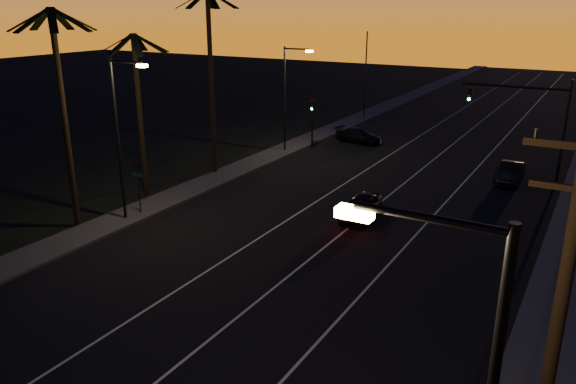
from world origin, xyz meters
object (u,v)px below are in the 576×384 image
Objects in this scene: lead_car at (361,207)px; cross_car at (358,136)px; signal_mast at (529,110)px; right_car at (510,172)px; utility_pole at (556,335)px.

cross_car is (-7.47, 17.17, -0.07)m from lead_car.
signal_mast is at bearing -16.03° from cross_car.
lead_car is 1.03× the size of cross_car.
right_car reaches higher than cross_car.
cross_car is (-13.62, 5.61, -0.06)m from right_car.
cross_car is at bearing 113.51° from lead_car.
lead_car is 18.72m from cross_car.
utility_pole is at bearing -81.53° from signal_mast.
lead_car is (-6.64, -13.12, -4.09)m from signal_mast.
signal_mast reaches higher than lead_car.
signal_mast reaches higher than right_car.
utility_pole is 1.41× the size of signal_mast.
right_car is at bearing -107.20° from signal_mast.
utility_pole reaches higher than cross_car.
lead_car reaches higher than cross_car.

